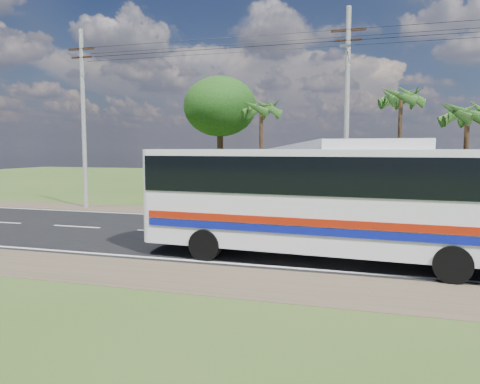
% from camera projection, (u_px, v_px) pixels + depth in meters
% --- Properties ---
extents(ground, '(120.00, 120.00, 0.00)m').
position_uv_depth(ground, '(260.00, 237.00, 19.64)').
color(ground, '#314E1B').
rests_on(ground, ground).
extents(road, '(120.00, 16.00, 0.03)m').
position_uv_depth(road, '(260.00, 237.00, 19.64)').
color(road, black).
rests_on(road, ground).
extents(house, '(12.40, 10.00, 5.00)m').
position_uv_depth(house, '(322.00, 164.00, 31.50)').
color(house, tan).
rests_on(house, ground).
extents(utility_poles, '(32.80, 2.22, 11.00)m').
position_uv_depth(utility_poles, '(340.00, 109.00, 24.52)').
color(utility_poles, '#9E9E99').
rests_on(utility_poles, ground).
extents(palm_near, '(2.80, 2.80, 6.70)m').
position_uv_depth(palm_near, '(468.00, 114.00, 26.88)').
color(palm_near, '#47301E').
rests_on(palm_near, ground).
extents(palm_mid, '(2.80, 2.80, 8.20)m').
position_uv_depth(palm_mid, '(401.00, 98.00, 32.04)').
color(palm_mid, '#47301E').
rests_on(palm_mid, ground).
extents(palm_far, '(2.80, 2.80, 7.70)m').
position_uv_depth(palm_far, '(261.00, 109.00, 35.42)').
color(palm_far, '#47301E').
rests_on(palm_far, ground).
extents(tree_behind_house, '(6.00, 6.00, 9.61)m').
position_uv_depth(tree_behind_house, '(220.00, 107.00, 38.42)').
color(tree_behind_house, '#47301E').
rests_on(tree_behind_house, ground).
extents(coach_bus, '(13.09, 3.51, 4.02)m').
position_uv_depth(coach_bus, '(342.00, 193.00, 15.03)').
color(coach_bus, silver).
rests_on(coach_bus, ground).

